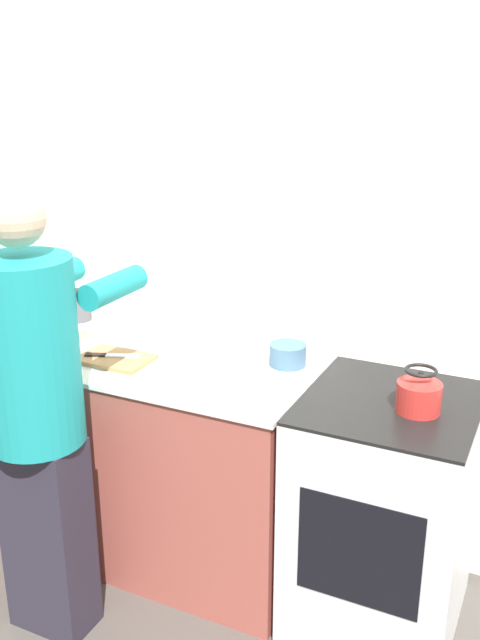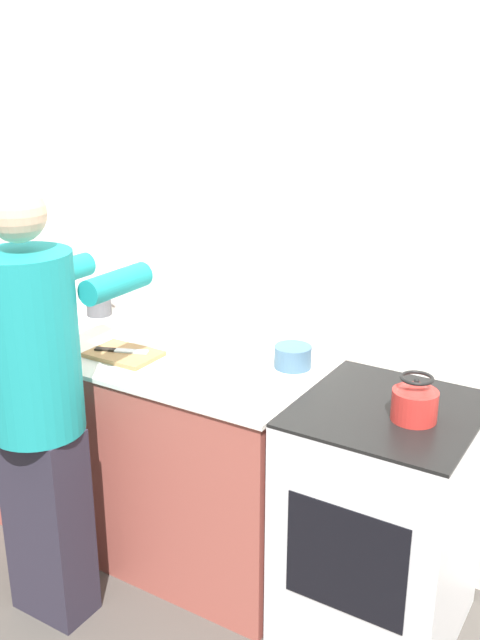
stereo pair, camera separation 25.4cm
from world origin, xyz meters
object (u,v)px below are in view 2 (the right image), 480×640
Objects in this scene: kettle at (415,402)px; bowl_prep at (293,357)px; canister_jar at (98,301)px; knife at (120,350)px; cutting_board at (124,354)px; oven at (380,522)px; person at (39,399)px.

kettle is 1.07× the size of bowl_prep.
bowl_prep is at bearing 160.03° from kettle.
canister_jar is (-1.63, 0.29, -0.00)m from kettle.
bowl_prep is 1.05× the size of canister_jar.
knife is 1.50× the size of bowl_prep.
cutting_board is 1.95× the size of bowl_prep.
oven is 0.55× the size of person.
cutting_board is 1.19m from kettle.
kettle is at bearing 2.82° from cutting_board.
bowl_prep is (-0.55, 0.20, -0.03)m from kettle.
knife is at bearing 92.47° from person.
cutting_board is at bearing -37.79° from canister_jar.
bowl_prep is at bearing 48.58° from person.
kettle is 0.59m from bowl_prep.
knife is at bearing -175.12° from oven.
kettle is 1.12× the size of canister_jar.
oven is at bearing 159.45° from kettle.
kettle reaches higher than knife.
bowl_prep is 1.08m from canister_jar.
kettle is at bearing -9.95° from canister_jar.
canister_jar reaches higher than knife.
bowl_prep is (0.63, 0.26, 0.03)m from cutting_board.
knife reaches higher than cutting_board.
bowl_prep is (0.65, 0.26, 0.02)m from knife.
person is 1.30m from kettle.
oven is 1.63m from canister_jar.
canister_jar is at bearing 170.05° from kettle.
canister_jar is at bearing 170.76° from oven.
oven is 0.69m from bowl_prep.
oven is at bearing -9.24° from canister_jar.
person is 0.96m from bowl_prep.
person is at bearing -61.14° from canister_jar.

